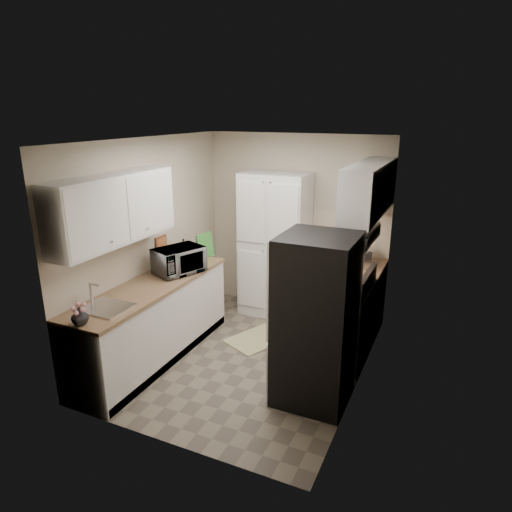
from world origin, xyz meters
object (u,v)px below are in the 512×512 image
(microwave, at_px, (179,260))
(electric_range, at_px, (339,322))
(pantry_cabinet, at_px, (275,246))
(wine_bottle, at_px, (184,250))
(refrigerator, at_px, (316,320))
(toaster_oven, at_px, (359,255))

(microwave, bearing_deg, electric_range, -56.76)
(pantry_cabinet, height_order, electric_range, pantry_cabinet)
(wine_bottle, bearing_deg, electric_range, -2.43)
(pantry_cabinet, relative_size, electric_range, 1.77)
(electric_range, relative_size, microwave, 2.00)
(refrigerator, bearing_deg, electric_range, 87.52)
(electric_range, height_order, microwave, microwave)
(pantry_cabinet, relative_size, toaster_oven, 4.83)
(wine_bottle, distance_m, toaster_oven, 2.25)
(pantry_cabinet, distance_m, microwave, 1.47)
(pantry_cabinet, height_order, wine_bottle, pantry_cabinet)
(toaster_oven, bearing_deg, microwave, -156.97)
(pantry_cabinet, height_order, toaster_oven, pantry_cabinet)
(toaster_oven, bearing_deg, pantry_cabinet, 166.38)
(refrigerator, relative_size, microwave, 3.02)
(wine_bottle, bearing_deg, refrigerator, -23.16)
(pantry_cabinet, bearing_deg, toaster_oven, -4.24)
(electric_range, distance_m, microwave, 2.01)
(electric_range, distance_m, wine_bottle, 2.19)
(microwave, bearing_deg, pantry_cabinet, -6.53)
(pantry_cabinet, xyz_separation_m, toaster_oven, (1.18, -0.09, 0.04))
(wine_bottle, xyz_separation_m, toaster_oven, (2.12, 0.75, -0.01))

